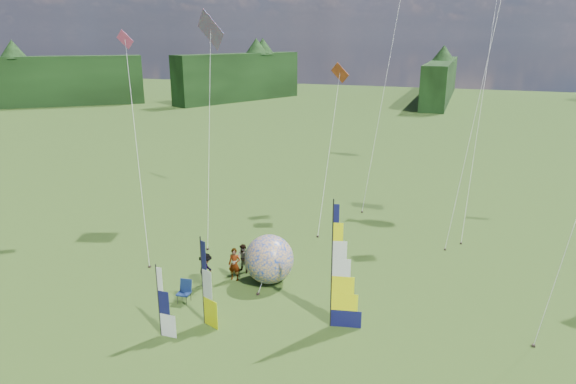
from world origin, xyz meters
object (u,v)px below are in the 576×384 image
(feather_banner_main, at_px, (332,267))
(spectator_c, at_px, (206,271))
(side_banner_far, at_px, (159,302))
(bol_inflatable, at_px, (269,259))
(spectator_d, at_px, (272,253))
(camp_chair, at_px, (184,292))
(kite_whale, at_px, (485,76))
(side_banner_left, at_px, (203,283))
(spectator_a, at_px, (234,264))
(spectator_b, at_px, (244,259))

(feather_banner_main, relative_size, spectator_c, 3.10)
(side_banner_far, height_order, bol_inflatable, side_banner_far)
(side_banner_far, distance_m, spectator_d, 7.61)
(camp_chair, bearing_deg, feather_banner_main, -1.78)
(spectator_c, distance_m, kite_whale, 21.61)
(side_banner_left, bearing_deg, camp_chair, 164.76)
(spectator_d, height_order, camp_chair, spectator_d)
(spectator_a, distance_m, spectator_d, 2.20)
(side_banner_far, height_order, spectator_d, side_banner_far)
(bol_inflatable, bearing_deg, kite_whale, 57.14)
(side_banner_far, bearing_deg, camp_chair, 100.00)
(bol_inflatable, distance_m, spectator_d, 1.47)
(spectator_d, xyz_separation_m, kite_whale, (9.69, 13.00, 8.31))
(spectator_b, bearing_deg, side_banner_left, -70.83)
(side_banner_far, height_order, spectator_b, side_banner_far)
(camp_chair, height_order, kite_whale, kite_whale)
(feather_banner_main, relative_size, kite_whale, 0.29)
(spectator_c, relative_size, spectator_d, 0.94)
(bol_inflatable, xyz_separation_m, camp_chair, (-2.92, -3.25, -0.69))
(side_banner_far, bearing_deg, spectator_d, 73.98)
(spectator_a, relative_size, spectator_b, 1.09)
(side_banner_left, xyz_separation_m, side_banner_far, (-1.23, -1.42, -0.38))
(feather_banner_main, bearing_deg, bol_inflatable, 131.73)
(side_banner_left, bearing_deg, bol_inflatable, 96.15)
(camp_chair, distance_m, kite_whale, 23.15)
(spectator_d, bearing_deg, spectator_b, 88.39)
(spectator_a, bearing_deg, side_banner_left, -88.96)
(side_banner_left, xyz_separation_m, spectator_a, (-0.52, 4.13, -1.07))
(feather_banner_main, bearing_deg, camp_chair, 171.13)
(bol_inflatable, bearing_deg, spectator_c, -149.77)
(spectator_b, distance_m, camp_chair, 3.99)
(bol_inflatable, relative_size, kite_whale, 0.13)
(side_banner_left, height_order, spectator_b, side_banner_left)
(spectator_a, bearing_deg, spectator_b, 78.70)
(side_banner_left, height_order, spectator_c, side_banner_left)
(feather_banner_main, bearing_deg, spectator_a, 144.15)
(side_banner_left, distance_m, side_banner_far, 1.92)
(spectator_a, distance_m, spectator_b, 0.91)
(spectator_d, bearing_deg, bol_inflatable, 159.55)
(spectator_b, xyz_separation_m, spectator_d, (1.23, 0.86, 0.16))
(spectator_c, bearing_deg, spectator_d, -45.78)
(spectator_d, relative_size, camp_chair, 1.76)
(camp_chair, bearing_deg, spectator_a, 62.71)
(spectator_a, height_order, spectator_d, spectator_d)
(side_banner_far, relative_size, kite_whale, 0.17)
(feather_banner_main, distance_m, spectator_c, 6.98)
(side_banner_far, relative_size, camp_chair, 2.89)
(side_banner_left, bearing_deg, spectator_b, 115.89)
(kite_whale, bearing_deg, spectator_b, -153.17)
(spectator_b, bearing_deg, kite_whale, 65.96)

